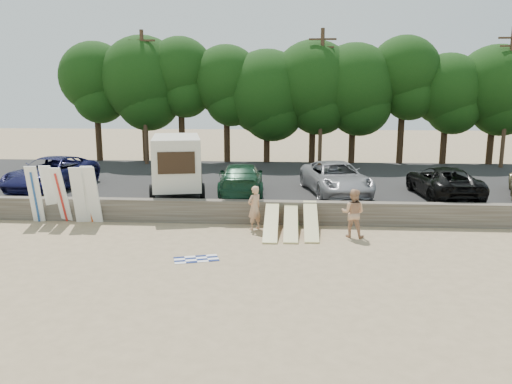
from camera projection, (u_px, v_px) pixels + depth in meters
ground at (289, 244)px, 18.64m from camera, size 120.00×120.00×0.00m
seawall at (289, 212)px, 21.47m from camera, size 44.00×0.50×1.00m
parking_lot at (290, 185)px, 28.84m from camera, size 44.00×14.50×0.70m
treeline at (290, 83)px, 34.65m from camera, size 33.09×6.08×8.86m
utility_poles at (321, 95)px, 33.10m from camera, size 25.80×0.26×9.00m
box_trailer at (177, 162)px, 24.31m from camera, size 3.24×4.76×2.80m
car_0 at (51, 173)px, 25.61m from camera, size 3.39×6.14×1.63m
car_1 at (241, 179)px, 24.27m from camera, size 2.50×5.32×1.50m
car_2 at (336, 178)px, 24.41m from camera, size 3.62×5.96×1.55m
car_3 at (443, 182)px, 23.70m from camera, size 2.72×5.34×1.45m
surfboard_upright_0 at (35, 194)px, 21.45m from camera, size 0.59×0.74×2.54m
surfboard_upright_1 at (50, 193)px, 21.70m from camera, size 0.53×0.72×2.53m
surfboard_upright_2 at (61, 195)px, 21.42m from camera, size 0.55×0.87×2.50m
surfboard_upright_3 at (79, 195)px, 21.31m from camera, size 0.61×0.82×2.52m
surfboard_upright_4 at (89, 194)px, 21.41m from camera, size 0.60×0.69×2.55m
surfboard_upright_5 at (93, 195)px, 21.33m from camera, size 0.51×0.71×2.53m
surfboard_low_0 at (271, 222)px, 19.96m from camera, size 0.56×2.88×0.97m
surfboard_low_1 at (291, 222)px, 19.98m from camera, size 0.56×2.89×0.94m
surfboard_low_2 at (311, 221)px, 20.00m from camera, size 0.56×2.86×1.04m
beachgoer_a at (254, 208)px, 20.52m from camera, size 0.78×0.78×1.83m
beachgoer_b at (353, 213)px, 19.44m from camera, size 1.09×0.95×1.91m
cooler at (293, 225)px, 20.80m from camera, size 0.46×0.41×0.32m
gear_bag at (289, 228)px, 20.54m from camera, size 0.37×0.34×0.22m
beach_towel at (196, 259)px, 16.96m from camera, size 1.88×1.88×0.00m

